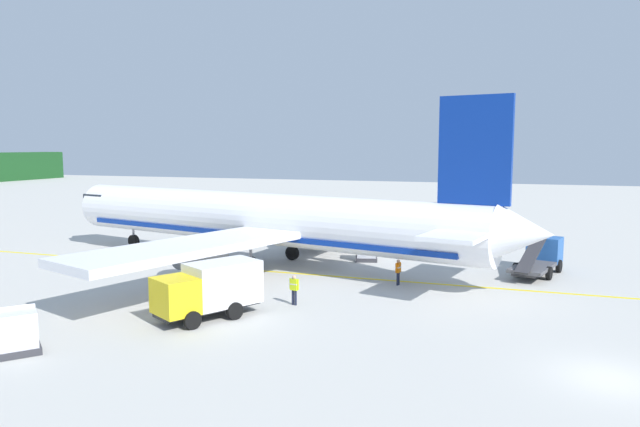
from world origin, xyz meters
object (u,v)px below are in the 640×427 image
Objects in this scene: cargo_container_near at (17,332)px; crew_marshaller at (398,270)px; airliner_foreground at (262,220)px; service_truck_fuel at (210,288)px; cargo_container_mid at (366,249)px; crew_loader_left at (294,287)px; service_truck_baggage at (540,256)px.

cargo_container_near reaches higher than crew_marshaller.
service_truck_fuel is (-13.40, -3.03, -1.82)m from airliner_foreground.
crew_loader_left is (-13.65, 0.76, 0.10)m from cargo_container_mid.
airliner_foreground reaches higher than cargo_container_mid.
crew_loader_left is at bearing -147.03° from airliner_foreground.
service_truck_fuel is 2.91× the size of cargo_container_mid.
airliner_foreground is 8.46m from cargo_container_mid.
crew_loader_left is (-6.51, 4.65, 0.03)m from crew_marshaller.
service_truck_fuel is 12.92m from crew_marshaller.
airliner_foreground is 11.67m from crew_marshaller.
cargo_container_mid is 13.67m from crew_loader_left.
airliner_foreground is 13.86m from service_truck_fuel.
service_truck_baggage is 4.10× the size of crew_marshaller.
service_truck_fuel reaches higher than crew_loader_left.
service_truck_fuel is 4.96m from crew_loader_left.
service_truck_fuel is 23.90m from service_truck_baggage.
airliner_foreground is at bearing 119.00° from cargo_container_mid.
airliner_foreground is 20.22m from service_truck_baggage.
crew_loader_left is (-13.39, 13.45, -0.15)m from service_truck_baggage.
airliner_foreground reaches higher than crew_loader_left.
cargo_container_near is (-20.61, 2.35, -2.46)m from airliner_foreground.
cargo_container_near is 1.25× the size of cargo_container_mid.
service_truck_baggage reaches higher than crew_marshaller.
airliner_foreground reaches higher than service_truck_baggage.
cargo_container_near is at bearing 141.47° from crew_loader_left.
airliner_foreground is 23.99× the size of crew_loader_left.
crew_marshaller is at bearing -35.51° from crew_loader_left.
crew_loader_left is at bearing -38.53° from cargo_container_near.
crew_marshaller is at bearing 128.02° from service_truck_baggage.
service_truck_fuel is at bearing -167.26° from airliner_foreground.
crew_marshaller is (10.18, -7.93, -0.58)m from service_truck_fuel.
cargo_container_mid is 1.21× the size of crew_marshaller.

